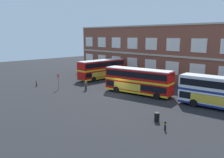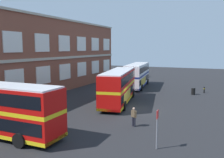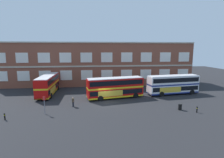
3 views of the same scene
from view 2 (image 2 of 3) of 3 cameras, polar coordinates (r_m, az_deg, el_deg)
name	(u,v)px [view 2 (image 2 of 3)]	position (r m, az deg, el deg)	size (l,w,h in m)	color
ground_plane	(120,108)	(27.63, 1.94, -6.87)	(120.00, 120.00, 0.00)	#232326
brick_terminal_building	(6,58)	(35.11, -23.92, 4.67)	(51.00, 8.19, 11.32)	brown
double_decker_middle	(119,86)	(29.49, 1.60, -1.69)	(11.29, 4.69, 4.07)	red
double_decker_far	(137,75)	(41.82, 6.05, 0.98)	(11.25, 4.03, 4.07)	silver
waiting_passenger	(134,116)	(21.15, 5.21, -8.78)	(0.38, 0.62, 1.70)	black
bus_stand_flag	(157,126)	(16.64, 10.70, -10.88)	(0.44, 0.10, 2.70)	slate
station_litter_bin	(193,91)	(37.04, 18.78, -2.76)	(0.60, 0.60, 1.03)	black
safety_bollard_west	(204,90)	(38.93, 21.09, -2.42)	(0.19, 0.19, 0.95)	black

